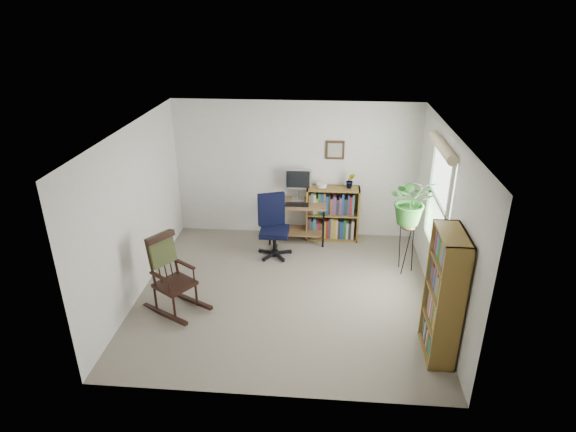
# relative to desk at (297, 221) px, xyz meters

# --- Properties ---
(floor) EXTENTS (4.20, 4.00, 0.00)m
(floor) POSITION_rel_desk_xyz_m (-0.05, -1.70, -0.36)
(floor) COLOR gray
(floor) RESTS_ON ground
(ceiling) EXTENTS (4.20, 4.00, 0.00)m
(ceiling) POSITION_rel_desk_xyz_m (-0.05, -1.70, 2.04)
(ceiling) COLOR silver
(ceiling) RESTS_ON ground
(wall_back) EXTENTS (4.20, 0.00, 2.40)m
(wall_back) POSITION_rel_desk_xyz_m (-0.05, 0.30, 0.84)
(wall_back) COLOR silver
(wall_back) RESTS_ON ground
(wall_front) EXTENTS (4.20, 0.00, 2.40)m
(wall_front) POSITION_rel_desk_xyz_m (-0.05, -3.70, 0.84)
(wall_front) COLOR silver
(wall_front) RESTS_ON ground
(wall_left) EXTENTS (0.00, 4.00, 2.40)m
(wall_left) POSITION_rel_desk_xyz_m (-2.15, -1.70, 0.84)
(wall_left) COLOR silver
(wall_left) RESTS_ON ground
(wall_right) EXTENTS (0.00, 4.00, 2.40)m
(wall_right) POSITION_rel_desk_xyz_m (2.05, -1.70, 0.84)
(wall_right) COLOR silver
(wall_right) RESTS_ON ground
(window) EXTENTS (0.12, 1.20, 1.50)m
(window) POSITION_rel_desk_xyz_m (2.01, -1.40, 1.04)
(window) COLOR silver
(window) RESTS_ON wall_right
(desk) EXTENTS (1.00, 0.55, 0.72)m
(desk) POSITION_rel_desk_xyz_m (0.00, 0.00, 0.00)
(desk) COLOR brown
(desk) RESTS_ON floor
(monitor) EXTENTS (0.46, 0.16, 0.56)m
(monitor) POSITION_rel_desk_xyz_m (-0.00, 0.14, 0.64)
(monitor) COLOR #B5B6BA
(monitor) RESTS_ON desk
(keyboard) EXTENTS (0.40, 0.15, 0.02)m
(keyboard) POSITION_rel_desk_xyz_m (0.00, -0.12, 0.37)
(keyboard) COLOR black
(keyboard) RESTS_ON desk
(office_chair) EXTENTS (0.73, 0.73, 1.05)m
(office_chair) POSITION_rel_desk_xyz_m (-0.33, -0.60, 0.17)
(office_chair) COLOR black
(office_chair) RESTS_ON floor
(rocking_chair) EXTENTS (1.11, 1.01, 1.10)m
(rocking_chair) POSITION_rel_desk_xyz_m (-1.51, -2.22, 0.19)
(rocking_chair) COLOR black
(rocking_chair) RESTS_ON floor
(low_bookshelf) EXTENTS (0.91, 0.30, 0.96)m
(low_bookshelf) POSITION_rel_desk_xyz_m (0.61, 0.12, 0.12)
(low_bookshelf) COLOR olive
(low_bookshelf) RESTS_ON floor
(tall_bookshelf) EXTENTS (0.30, 0.70, 1.61)m
(tall_bookshelf) POSITION_rel_desk_xyz_m (1.87, -2.82, 0.45)
(tall_bookshelf) COLOR olive
(tall_bookshelf) RESTS_ON floor
(plant_stand) EXTENTS (0.28, 0.28, 0.88)m
(plant_stand) POSITION_rel_desk_xyz_m (1.75, -0.92, 0.08)
(plant_stand) COLOR black
(plant_stand) RESTS_ON floor
(spider_plant) EXTENTS (1.69, 1.88, 1.46)m
(spider_plant) POSITION_rel_desk_xyz_m (1.75, -0.92, 1.19)
(spider_plant) COLOR #276322
(spider_plant) RESTS_ON plant_stand
(potted_plant_small) EXTENTS (0.13, 0.24, 0.11)m
(potted_plant_small) POSITION_rel_desk_xyz_m (0.89, 0.13, 0.66)
(potted_plant_small) COLOR #276322
(potted_plant_small) RESTS_ON low_bookshelf
(framed_picture) EXTENTS (0.32, 0.04, 0.32)m
(framed_picture) POSITION_rel_desk_xyz_m (0.61, 0.27, 1.22)
(framed_picture) COLOR black
(framed_picture) RESTS_ON wall_back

